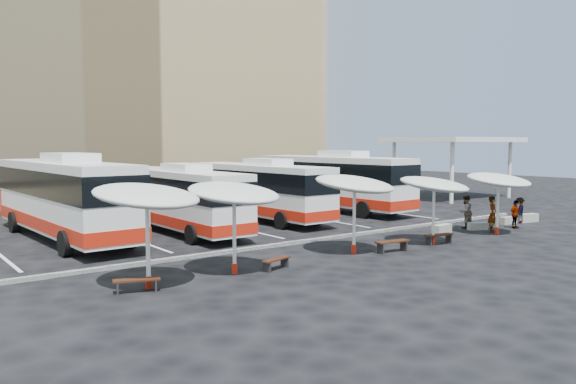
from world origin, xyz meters
TOP-DOWN VIEW (x-y plane):
  - ground at (0.00, 0.00)m, footprint 120.00×120.00m
  - sandstone_building at (0.00, 31.87)m, footprint 42.00×18.25m
  - service_canopy at (24.00, 10.00)m, footprint 10.00×8.00m
  - curb_divider at (0.00, 0.50)m, footprint 34.00×0.25m
  - bay_lines at (0.00, 8.00)m, footprint 24.15×12.00m
  - bus_0 at (-8.66, 8.46)m, footprint 3.51×13.50m
  - bus_1 at (-3.19, 7.14)m, footprint 2.75×11.56m
  - bus_2 at (2.84, 8.48)m, footprint 3.02×12.01m
  - bus_3 at (9.72, 9.43)m, footprint 3.38×13.32m
  - sunshade_0 at (-9.20, -2.97)m, footprint 4.51×4.53m
  - sunshade_1 at (-5.89, -2.90)m, footprint 4.03×4.06m
  - sunshade_2 at (0.14, -2.80)m, footprint 4.27×4.30m
  - sunshade_3 at (4.58, -3.46)m, footprint 4.07×4.10m
  - sunshade_4 at (9.61, -3.58)m, footprint 3.16×3.20m
  - wood_bench_0 at (-9.71, -3.23)m, footprint 1.50×0.85m
  - wood_bench_1 at (-4.30, -3.25)m, footprint 1.43×0.75m
  - wood_bench_2 at (1.70, -3.58)m, footprint 1.68×0.62m
  - wood_bench_3 at (4.92, -3.54)m, footprint 1.57×0.67m
  - conc_bench_0 at (7.41, -1.79)m, footprint 1.36×0.61m
  - conc_bench_1 at (10.08, -2.10)m, footprint 1.12×0.77m
  - conc_bench_2 at (13.48, -1.86)m, footprint 1.18×0.49m
  - conc_bench_3 at (15.18, -2.10)m, footprint 1.38×0.70m
  - passenger_0 at (10.07, -3.00)m, footprint 0.83×0.72m
  - passenger_1 at (10.08, -1.33)m, footprint 0.98×0.81m
  - passenger_2 at (12.26, -2.99)m, footprint 0.93×0.42m
  - passenger_3 at (14.29, -2.07)m, footprint 1.13×0.87m

SIDE VIEW (x-z plane):
  - ground at x=0.00m, z-range 0.00..0.00m
  - bay_lines at x=0.00m, z-range 0.00..0.01m
  - curb_divider at x=0.00m, z-range 0.00..0.15m
  - conc_bench_1 at x=10.08m, z-range 0.00..0.40m
  - conc_bench_2 at x=13.48m, z-range 0.00..0.43m
  - conc_bench_0 at x=7.41m, z-range 0.00..0.49m
  - conc_bench_3 at x=15.18m, z-range 0.00..0.49m
  - wood_bench_1 at x=-4.30m, z-range 0.11..0.54m
  - wood_bench_0 at x=-9.71m, z-range 0.12..0.56m
  - wood_bench_3 at x=4.92m, z-range 0.12..0.59m
  - wood_bench_2 at x=1.70m, z-range 0.13..0.64m
  - passenger_3 at x=14.29m, z-range 0.00..1.54m
  - passenger_2 at x=12.26m, z-range 0.00..1.55m
  - passenger_1 at x=10.08m, z-range 0.00..1.85m
  - passenger_0 at x=10.07m, z-range 0.00..1.91m
  - bus_1 at x=-3.19m, z-range 0.04..3.70m
  - bus_2 at x=2.84m, z-range 0.04..3.83m
  - bus_3 at x=9.72m, z-range 0.05..4.25m
  - bus_0 at x=-8.66m, z-range 0.05..4.30m
  - sunshade_3 at x=4.58m, z-range 1.15..4.45m
  - sunshade_4 at x=9.61m, z-range 1.16..4.46m
  - sunshade_1 at x=-5.89m, z-range 1.20..4.65m
  - sunshade_2 at x=0.14m, z-range 1.23..4.73m
  - sunshade_0 at x=-9.20m, z-range 1.24..4.79m
  - service_canopy at x=24.00m, z-range 2.27..7.47m
  - sandstone_building at x=0.00m, z-range -2.17..27.43m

